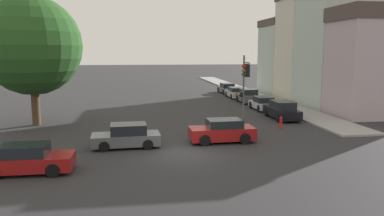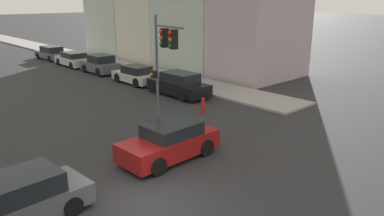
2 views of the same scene
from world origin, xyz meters
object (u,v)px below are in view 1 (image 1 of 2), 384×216
at_px(parked_car_0, 282,110).
at_px(parked_car_2, 248,96).
at_px(crossing_car_1, 222,131).
at_px(parked_car_1, 263,104).
at_px(fire_hydrant, 281,122).
at_px(parked_car_3, 236,93).
at_px(traffic_signal, 245,79).
at_px(crossing_car_0, 27,159).
at_px(street_tree, 32,46).
at_px(crossing_car_2, 127,136).
at_px(parked_car_4, 227,88).

relative_size(parked_car_0, parked_car_2, 1.22).
xyz_separation_m(crossing_car_1, parked_car_1, (7.04, 12.51, -0.06)).
distance_m(parked_car_1, fire_hydrant, 9.19).
relative_size(parked_car_0, parked_car_1, 1.16).
bearing_deg(parked_car_3, traffic_signal, 167.55).
bearing_deg(crossing_car_0, parked_car_2, 52.27).
relative_size(crossing_car_0, parked_car_3, 0.91).
bearing_deg(street_tree, crossing_car_2, -48.11).
bearing_deg(crossing_car_0, crossing_car_1, 24.36).
relative_size(crossing_car_1, parked_car_3, 0.91).
relative_size(street_tree, parked_car_2, 2.61).
bearing_deg(street_tree, parked_car_2, 26.61).
relative_size(crossing_car_1, parked_car_4, 0.91).
bearing_deg(fire_hydrant, crossing_car_0, -152.78).
height_order(crossing_car_0, parked_car_4, crossing_car_0).
xyz_separation_m(parked_car_0, parked_car_4, (0.11, 20.66, -0.08)).
xyz_separation_m(street_tree, parked_car_1, (20.38, 4.84, -5.57)).
height_order(street_tree, parked_car_2, street_tree).
xyz_separation_m(street_tree, parked_car_2, (20.47, 10.25, -5.47)).
bearing_deg(parked_car_4, fire_hydrant, 174.01).
xyz_separation_m(traffic_signal, crossing_car_1, (-2.37, -3.23, -3.12)).
distance_m(traffic_signal, fire_hydrant, 4.47).
distance_m(crossing_car_0, crossing_car_2, 6.30).
bearing_deg(crossing_car_1, street_tree, -31.55).
distance_m(parked_car_1, parked_car_3, 10.30).
bearing_deg(parked_car_2, crossing_car_2, 144.82).
xyz_separation_m(street_tree, parked_car_0, (20.35, -0.17, -5.48)).
distance_m(parked_car_0, parked_car_3, 15.31).
xyz_separation_m(crossing_car_2, parked_car_4, (13.18, 28.61, -0.01)).
distance_m(crossing_car_0, parked_car_1, 24.71).
distance_m(crossing_car_2, parked_car_0, 15.29).
distance_m(crossing_car_0, parked_car_2, 28.82).
height_order(parked_car_1, fire_hydrant, parked_car_1).
height_order(street_tree, parked_car_1, street_tree).
relative_size(crossing_car_0, crossing_car_2, 1.01).
relative_size(parked_car_0, parked_car_4, 1.02).
distance_m(crossing_car_1, crossing_car_2, 6.08).
bearing_deg(street_tree, crossing_car_0, -77.81).
distance_m(traffic_signal, crossing_car_0, 15.60).
xyz_separation_m(traffic_signal, fire_hydrant, (2.96, 0.25, -3.35)).
bearing_deg(parked_car_0, street_tree, 89.78).
bearing_deg(fire_hydrant, parked_car_4, 85.85).
bearing_deg(street_tree, parked_car_3, 36.66).
bearing_deg(parked_car_3, crossing_car_1, 163.79).
xyz_separation_m(parked_car_1, parked_car_3, (-0.04, 10.30, -0.00)).
bearing_deg(crossing_car_2, street_tree, -50.85).
bearing_deg(traffic_signal, parked_car_3, -96.17).
distance_m(street_tree, parked_car_2, 23.54).
bearing_deg(crossing_car_0, street_tree, 102.58).
bearing_deg(crossing_car_2, parked_car_0, -151.43).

